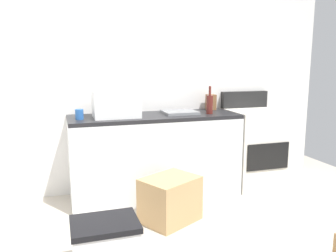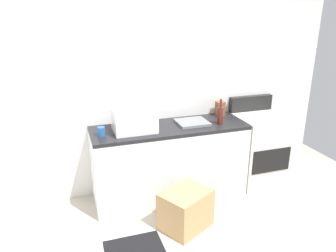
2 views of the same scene
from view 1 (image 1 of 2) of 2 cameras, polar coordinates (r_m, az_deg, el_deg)
wall_back at (r=3.94m, az=-7.86°, el=8.11°), size 5.00×0.10×2.60m
kitchen_counter at (r=3.80m, az=-2.15°, el=-4.90°), size 1.80×0.60×0.90m
stove_oven at (r=4.27m, az=13.82°, el=-3.24°), size 0.60×0.61×1.10m
microwave at (r=3.58m, az=-8.54°, el=3.60°), size 0.46×0.34×0.27m
sink_basin at (r=3.79m, az=1.92°, el=2.27°), size 0.36×0.32×0.03m
wine_bottle at (r=3.79m, az=6.85°, el=3.64°), size 0.07×0.07×0.30m
coffee_mug at (r=3.51m, az=-14.34°, el=1.86°), size 0.08×0.08×0.10m
knife_block at (r=4.13m, az=7.05°, el=3.91°), size 0.10×0.10×0.18m
cardboard_box_large at (r=3.27m, az=0.34°, el=-11.95°), size 0.61×0.57×0.41m
storage_bin at (r=2.59m, az=-10.23°, el=-18.90°), size 0.46×0.36×0.38m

